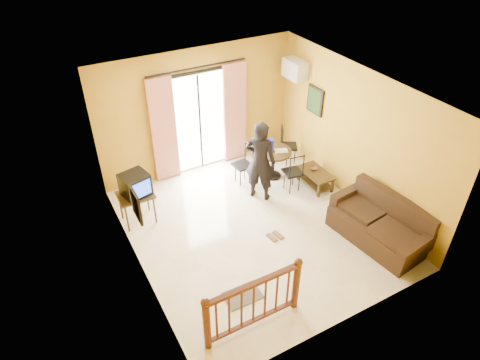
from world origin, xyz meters
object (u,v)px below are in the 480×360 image
dining_table (273,156)px  standing_person (260,161)px  coffee_table (316,177)px  sofa (380,225)px  television (135,184)px

dining_table → standing_person: standing_person is taller
coffee_table → sofa: sofa is taller
coffee_table → standing_person: bearing=168.1°
standing_person → dining_table: bearing=-92.9°
coffee_table → sofa: bearing=-89.7°
dining_table → standing_person: bearing=-142.3°
standing_person → sofa: bearing=169.5°
television → sofa: 4.61m
dining_table → standing_person: size_ratio=0.45×
sofa → standing_person: standing_person is taller
dining_table → sofa: sofa is taller
coffee_table → sofa: size_ratio=0.41×
sofa → standing_person: (-1.27, 2.20, 0.55)m
coffee_table → sofa: 1.93m
television → coffee_table: size_ratio=0.70×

